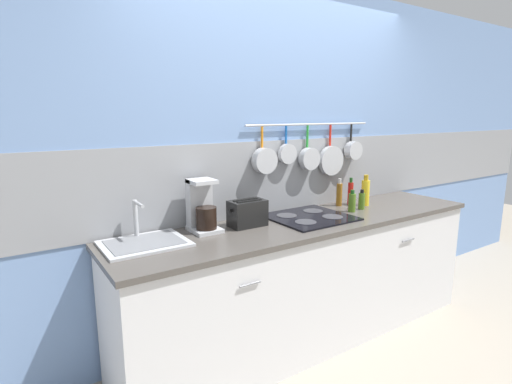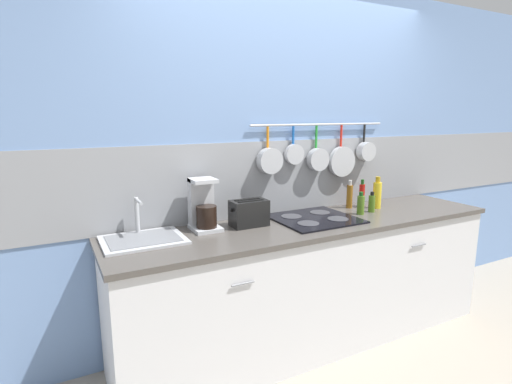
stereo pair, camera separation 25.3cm
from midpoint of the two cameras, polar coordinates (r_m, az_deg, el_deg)
The scene contains 13 objects.
ground_plane at distance 3.21m, azimuth 4.86°, elevation -19.95°, with size 12.00×12.00×0.00m, color #9E9384.
wall_back at distance 3.06m, azimuth 1.07°, elevation 4.10°, with size 7.20×0.15×2.60m.
cabinet_base at distance 3.00m, azimuth 5.01°, elevation -12.78°, with size 2.82×0.62×0.88m.
countertop at distance 2.85m, azimuth 5.16°, elevation -4.37°, with size 2.86×0.65×0.03m.
sink_basin at distance 2.44m, azimuth -18.65°, elevation -6.73°, with size 0.48×0.37×0.24m.
coffee_maker at distance 2.60m, azimuth -10.47°, elevation -2.49°, with size 0.18×0.21×0.33m.
toaster at distance 2.67m, azimuth -3.96°, elevation -3.07°, with size 0.26×0.15×0.18m.
cooktop at distance 2.90m, azimuth 5.18°, elevation -3.60°, with size 0.56×0.53×0.01m.
bottle_sesame_oil at distance 3.11m, azimuth 11.32°, elevation -1.46°, with size 0.05×0.05×0.17m.
bottle_cooking_wine at distance 3.29m, azimuth 9.67°, elevation -0.28°, with size 0.05×0.05×0.22m.
bottle_hot_sauce at distance 3.21m, azimuth 12.70°, elevation -1.23°, with size 0.05×0.05×0.16m.
bottle_dish_soap at distance 3.36m, azimuth 11.27°, elevation -0.10°, with size 0.04×0.04×0.22m.
bottle_vinegar at distance 3.34m, azimuth 13.30°, elevation -0.02°, with size 0.07×0.07×0.25m.
Camera 1 is at (-1.83, -2.07, 1.66)m, focal length 28.00 mm.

